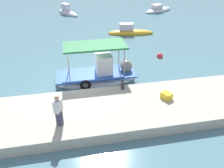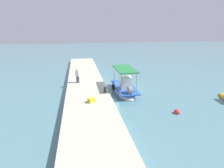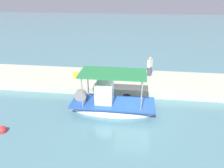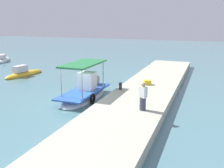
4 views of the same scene
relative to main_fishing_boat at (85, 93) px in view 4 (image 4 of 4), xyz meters
name	(u,v)px [view 4 (image 4 of 4)]	position (x,y,z in m)	size (l,w,h in m)	color
ground_plane	(77,104)	(-1.39, -0.10, -0.45)	(120.00, 120.00, 0.00)	slate
dock_quay	(133,107)	(-1.39, -4.15, -0.15)	(36.00, 4.36, 0.61)	#BBBCA4
main_fishing_boat	(85,93)	(0.00, 0.00, 0.00)	(5.69, 2.24, 3.06)	silver
fisherman_near_bollard	(143,98)	(-2.61, -5.09, 0.90)	(0.51, 0.53, 1.66)	#3D4054
mooring_bollard	(120,86)	(1.25, -2.40, 0.42)	(0.24, 0.24, 0.54)	#2D2D33
cargo_crate	(147,82)	(3.49, -3.94, 0.34)	(0.58, 0.46, 0.37)	yellow
marker_buoy	(83,78)	(5.86, 3.11, -0.35)	(0.51, 0.51, 0.51)	red
moored_boat_mid	(2,60)	(11.72, 18.92, -0.24)	(5.19, 3.94, 1.29)	silver
moored_boat_far	(24,74)	(4.99, 9.68, -0.24)	(5.02, 2.01, 1.39)	gold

